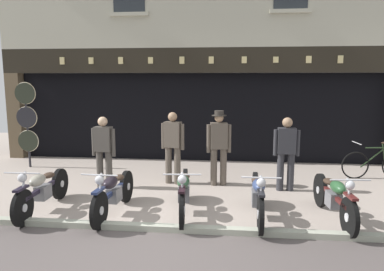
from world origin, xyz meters
TOP-DOWN VIEW (x-y plane):
  - ground at (0.00, -0.98)m, footprint 23.63×22.00m
  - shop_facade at (0.00, 6.99)m, footprint 11.93×4.42m
  - motorcycle_left at (-2.43, 0.71)m, footprint 0.62×2.05m
  - motorcycle_center_left at (-1.07, 0.70)m, footprint 0.62×2.00m
  - motorcycle_center at (0.18, 0.88)m, footprint 0.62×2.08m
  - motorcycle_center_right at (1.50, 0.77)m, footprint 0.62×2.01m
  - motorcycle_right at (2.80, 0.84)m, footprint 0.62×2.04m
  - salesman_left at (-1.81, 2.32)m, footprint 0.56×0.27m
  - shopkeeper_center at (-0.33, 2.79)m, footprint 0.55×0.30m
  - salesman_right at (0.74, 2.78)m, footprint 0.56×0.34m
  - assistant_far_right at (2.21, 2.52)m, footprint 0.56×0.25m
  - tyre_sign_pole at (-4.55, 3.95)m, footprint 0.60×0.06m
  - advert_board_near at (1.57, 5.40)m, footprint 0.69×0.03m
  - advert_board_far at (2.66, 5.40)m, footprint 0.75×0.03m
  - leaning_bicycle at (4.57, 3.79)m, footprint 1.68×0.50m

SIDE VIEW (x-z plane):
  - ground at x=0.00m, z-range -0.13..0.05m
  - leaning_bicycle at x=4.57m, z-range -0.10..0.83m
  - motorcycle_left at x=-2.43m, z-range -0.03..0.87m
  - motorcycle_center_left at x=-1.07m, z-range -0.03..0.88m
  - motorcycle_right at x=2.80m, z-range -0.03..0.88m
  - motorcycle_center at x=0.18m, z-range -0.03..0.89m
  - motorcycle_center_right at x=1.50m, z-range -0.03..0.89m
  - salesman_left at x=-1.81m, z-range 0.09..1.69m
  - assistant_far_right at x=2.21m, z-range 0.09..1.71m
  - shopkeeper_center at x=-0.33m, z-range 0.09..1.77m
  - salesman_right at x=0.74m, z-range 0.10..1.82m
  - tyre_sign_pole at x=-4.55m, z-range 0.19..2.54m
  - advert_board_near at x=1.57m, z-range 1.21..2.31m
  - advert_board_far at x=2.66m, z-range 1.24..2.27m
  - shop_facade at x=0.00m, z-range -1.58..5.15m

